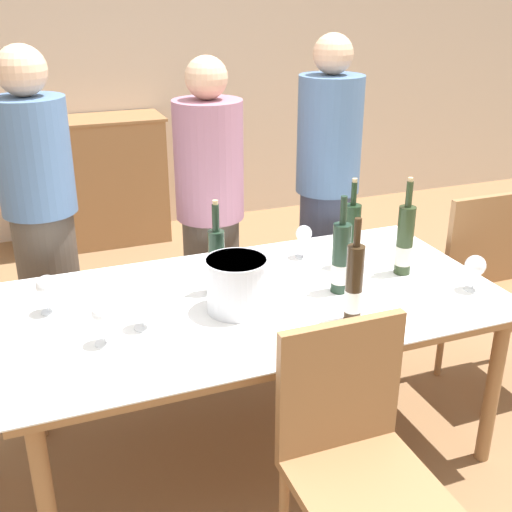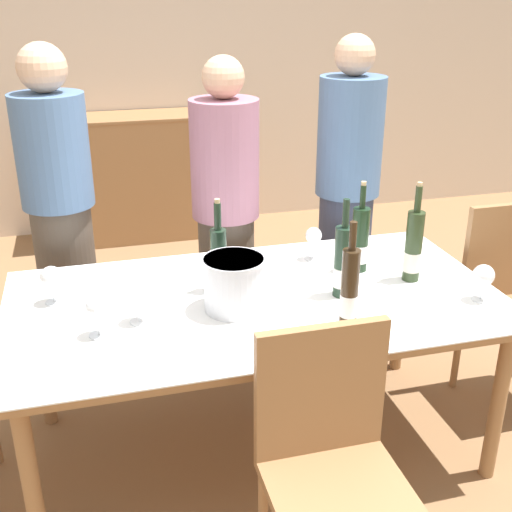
{
  "view_description": "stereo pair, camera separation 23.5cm",
  "coord_description": "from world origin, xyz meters",
  "px_view_note": "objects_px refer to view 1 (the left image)",
  "views": [
    {
      "loc": [
        -0.81,
        -2.11,
        1.86
      ],
      "look_at": [
        0.0,
        0.0,
        0.9
      ],
      "focal_mm": 45.0,
      "sensor_mm": 36.0,
      "label": 1
    },
    {
      "loc": [
        -0.59,
        -2.18,
        1.86
      ],
      "look_at": [
        0.0,
        0.0,
        0.9
      ],
      "focal_mm": 45.0,
      "sensor_mm": 36.0,
      "label": 2
    }
  ],
  "objects_px": {
    "person_guest_left": "(211,221)",
    "wine_glass_4": "(47,287)",
    "wine_glass_2": "(142,304)",
    "person_host": "(43,231)",
    "wine_bottle_2": "(217,262)",
    "dining_table": "(256,312)",
    "wine_bottle_0": "(351,237)",
    "wine_glass_0": "(475,266)",
    "sideboard_cabinet": "(90,182)",
    "wine_glass_3": "(103,316)",
    "person_guest_right": "(327,197)",
    "ice_bucket": "(236,284)",
    "wine_bottle_4": "(354,286)",
    "wine_bottle_1": "(341,260)",
    "wine_bottle_3": "(405,242)",
    "chair_near_front": "(353,450)",
    "chair_right_end": "(494,281)",
    "wine_glass_1": "(304,235)"
  },
  "relations": [
    {
      "from": "sideboard_cabinet",
      "to": "wine_bottle_4",
      "type": "height_order",
      "value": "wine_bottle_4"
    },
    {
      "from": "wine_glass_1",
      "to": "person_guest_left",
      "type": "bearing_deg",
      "value": 124.82
    },
    {
      "from": "wine_bottle_2",
      "to": "wine_bottle_4",
      "type": "distance_m",
      "value": 0.56
    },
    {
      "from": "wine_glass_1",
      "to": "chair_near_front",
      "type": "xyz_separation_m",
      "value": [
        -0.31,
        -1.05,
        -0.29
      ]
    },
    {
      "from": "person_guest_left",
      "to": "wine_glass_4",
      "type": "bearing_deg",
      "value": -144.5
    },
    {
      "from": "wine_bottle_3",
      "to": "chair_near_front",
      "type": "bearing_deg",
      "value": -130.63
    },
    {
      "from": "wine_glass_4",
      "to": "wine_glass_2",
      "type": "bearing_deg",
      "value": -38.76
    },
    {
      "from": "sideboard_cabinet",
      "to": "person_host",
      "type": "height_order",
      "value": "person_host"
    },
    {
      "from": "wine_glass_4",
      "to": "wine_glass_3",
      "type": "bearing_deg",
      "value": -62.52
    },
    {
      "from": "chair_right_end",
      "to": "wine_glass_1",
      "type": "bearing_deg",
      "value": 166.38
    },
    {
      "from": "wine_bottle_4",
      "to": "wine_glass_3",
      "type": "height_order",
      "value": "wine_bottle_4"
    },
    {
      "from": "wine_bottle_1",
      "to": "wine_bottle_3",
      "type": "distance_m",
      "value": 0.34
    },
    {
      "from": "wine_glass_0",
      "to": "chair_near_front",
      "type": "height_order",
      "value": "chair_near_front"
    },
    {
      "from": "ice_bucket",
      "to": "person_guest_right",
      "type": "height_order",
      "value": "person_guest_right"
    },
    {
      "from": "wine_glass_1",
      "to": "person_guest_right",
      "type": "relative_size",
      "value": 0.09
    },
    {
      "from": "dining_table",
      "to": "wine_glass_3",
      "type": "relative_size",
      "value": 12.48
    },
    {
      "from": "wine_bottle_0",
      "to": "wine_bottle_3",
      "type": "bearing_deg",
      "value": -41.44
    },
    {
      "from": "ice_bucket",
      "to": "person_guest_right",
      "type": "distance_m",
      "value": 1.16
    },
    {
      "from": "chair_right_end",
      "to": "chair_near_front",
      "type": "relative_size",
      "value": 1.01
    },
    {
      "from": "wine_bottle_0",
      "to": "person_guest_right",
      "type": "xyz_separation_m",
      "value": [
        0.2,
        0.63,
        -0.03
      ]
    },
    {
      "from": "wine_glass_2",
      "to": "person_host",
      "type": "distance_m",
      "value": 0.92
    },
    {
      "from": "dining_table",
      "to": "wine_glass_3",
      "type": "bearing_deg",
      "value": -166.96
    },
    {
      "from": "wine_bottle_2",
      "to": "wine_glass_1",
      "type": "height_order",
      "value": "wine_bottle_2"
    },
    {
      "from": "wine_bottle_2",
      "to": "person_host",
      "type": "bearing_deg",
      "value": 131.56
    },
    {
      "from": "sideboard_cabinet",
      "to": "wine_bottle_2",
      "type": "height_order",
      "value": "wine_bottle_2"
    },
    {
      "from": "sideboard_cabinet",
      "to": "ice_bucket",
      "type": "bearing_deg",
      "value": -85.85
    },
    {
      "from": "chair_near_front",
      "to": "wine_bottle_3",
      "type": "bearing_deg",
      "value": 49.37
    },
    {
      "from": "chair_right_end",
      "to": "person_host",
      "type": "relative_size",
      "value": 0.57
    },
    {
      "from": "sideboard_cabinet",
      "to": "wine_glass_4",
      "type": "bearing_deg",
      "value": -100.25
    },
    {
      "from": "ice_bucket",
      "to": "wine_glass_0",
      "type": "bearing_deg",
      "value": -10.64
    },
    {
      "from": "sideboard_cabinet",
      "to": "chair_right_end",
      "type": "relative_size",
      "value": 1.21
    },
    {
      "from": "ice_bucket",
      "to": "wine_bottle_1",
      "type": "bearing_deg",
      "value": 0.63
    },
    {
      "from": "wine_bottle_2",
      "to": "wine_glass_2",
      "type": "height_order",
      "value": "wine_bottle_2"
    },
    {
      "from": "wine_glass_1",
      "to": "ice_bucket",
      "type": "bearing_deg",
      "value": -140.33
    },
    {
      "from": "wine_bottle_0",
      "to": "wine_glass_0",
      "type": "xyz_separation_m",
      "value": [
        0.35,
        -0.39,
        -0.03
      ]
    },
    {
      "from": "dining_table",
      "to": "person_guest_right",
      "type": "bearing_deg",
      "value": 48.06
    },
    {
      "from": "wine_bottle_4",
      "to": "person_host",
      "type": "height_order",
      "value": "person_host"
    },
    {
      "from": "person_guest_right",
      "to": "person_host",
      "type": "bearing_deg",
      "value": 179.18
    },
    {
      "from": "dining_table",
      "to": "person_host",
      "type": "bearing_deg",
      "value": 132.7
    },
    {
      "from": "wine_bottle_4",
      "to": "wine_bottle_1",
      "type": "bearing_deg",
      "value": 73.06
    },
    {
      "from": "wine_bottle_3",
      "to": "wine_bottle_4",
      "type": "bearing_deg",
      "value": -144.09
    },
    {
      "from": "wine_bottle_4",
      "to": "person_host",
      "type": "distance_m",
      "value": 1.48
    },
    {
      "from": "sideboard_cabinet",
      "to": "dining_table",
      "type": "bearing_deg",
      "value": -83.58
    },
    {
      "from": "dining_table",
      "to": "person_guest_left",
      "type": "height_order",
      "value": "person_guest_left"
    },
    {
      "from": "sideboard_cabinet",
      "to": "wine_glass_0",
      "type": "bearing_deg",
      "value": -68.77
    },
    {
      "from": "wine_bottle_1",
      "to": "wine_bottle_3",
      "type": "bearing_deg",
      "value": 9.84
    },
    {
      "from": "wine_glass_2",
      "to": "chair_right_end",
      "type": "distance_m",
      "value": 1.75
    },
    {
      "from": "wine_bottle_4",
      "to": "wine_glass_2",
      "type": "relative_size",
      "value": 2.77
    },
    {
      "from": "wine_glass_3",
      "to": "person_guest_left",
      "type": "bearing_deg",
      "value": 53.55
    },
    {
      "from": "person_host",
      "to": "wine_glass_4",
      "type": "bearing_deg",
      "value": -92.72
    }
  ]
}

